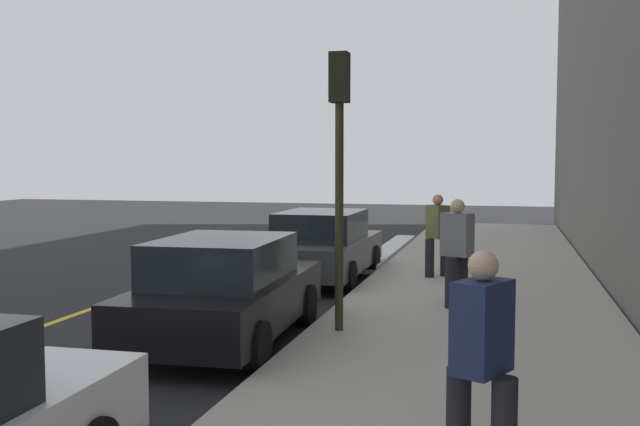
# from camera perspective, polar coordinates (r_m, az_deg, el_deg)

# --- Properties ---
(ground_plane) EXTENTS (56.00, 56.00, 0.00)m
(ground_plane) POSITION_cam_1_polar(r_m,az_deg,el_deg) (15.62, 0.18, -5.40)
(ground_plane) COLOR black
(sidewalk) EXTENTS (28.00, 4.60, 0.15)m
(sidewalk) POSITION_cam_1_polar(r_m,az_deg,el_deg) (15.15, 12.43, -5.50)
(sidewalk) COLOR #A39E93
(sidewalk) RESTS_ON ground
(lane_stripe_centre) EXTENTS (28.00, 0.14, 0.01)m
(lane_stripe_centre) POSITION_cam_1_polar(r_m,az_deg,el_deg) (16.68, -10.58, -4.85)
(lane_stripe_centre) COLOR gold
(lane_stripe_centre) RESTS_ON ground
(snow_bank_curb) EXTENTS (6.84, 0.56, 0.22)m
(snow_bank_curb) POSITION_cam_1_polar(r_m,az_deg,el_deg) (20.00, 5.41, -3.01)
(snow_bank_curb) COLOR white
(snow_bank_curb) RESTS_ON ground
(parked_car_black) EXTENTS (4.32, 2.03, 1.51)m
(parked_car_black) POSITION_cam_1_polar(r_m,az_deg,el_deg) (10.39, -7.37, -6.02)
(parked_car_black) COLOR black
(parked_car_black) RESTS_ON ground
(parked_car_charcoal) EXTENTS (4.26, 1.91, 1.51)m
(parked_car_charcoal) POSITION_cam_1_polar(r_m,az_deg,el_deg) (15.63, 0.24, -2.59)
(parked_car_charcoal) COLOR black
(parked_car_charcoal) RESTS_ON ground
(pedestrian_olive_coat) EXTENTS (0.55, 0.52, 1.73)m
(pedestrian_olive_coat) POSITION_cam_1_polar(r_m,az_deg,el_deg) (15.48, 9.14, -1.54)
(pedestrian_olive_coat) COLOR black
(pedestrian_olive_coat) RESTS_ON sidewalk
(pedestrian_grey_coat) EXTENTS (0.56, 0.57, 1.79)m
(pedestrian_grey_coat) POSITION_cam_1_polar(r_m,az_deg,el_deg) (12.39, 10.64, -2.79)
(pedestrian_grey_coat) COLOR black
(pedestrian_grey_coat) RESTS_ON sidewalk
(pedestrian_navy_coat) EXTENTS (0.56, 0.54, 1.76)m
(pedestrian_navy_coat) POSITION_cam_1_polar(r_m,az_deg,el_deg) (5.75, 12.50, -11.00)
(pedestrian_navy_coat) COLOR black
(pedestrian_navy_coat) RESTS_ON sidewalk
(traffic_light_pole) EXTENTS (0.35, 0.26, 3.94)m
(traffic_light_pole) POSITION_cam_1_polar(r_m,az_deg,el_deg) (10.35, 1.54, 5.55)
(traffic_light_pole) COLOR #2D2D19
(traffic_light_pole) RESTS_ON sidewalk
(rolling_suitcase) EXTENTS (0.34, 0.22, 0.92)m
(rolling_suitcase) POSITION_cam_1_polar(r_m,az_deg,el_deg) (12.98, 10.61, -5.47)
(rolling_suitcase) COLOR #191E38
(rolling_suitcase) RESTS_ON sidewalk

